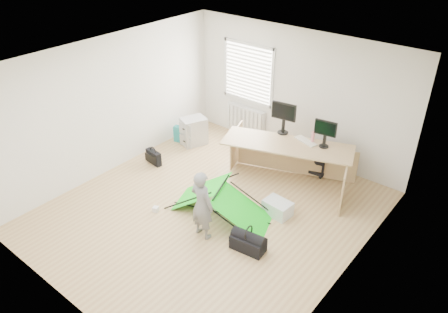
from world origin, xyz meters
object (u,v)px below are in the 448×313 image
Objects in this scene: monitor_left at (284,122)px; monitor_right at (325,137)px; desk at (286,163)px; kite at (221,200)px; storage_crate at (278,208)px; laptop_bag at (154,157)px; duffel_bag at (248,243)px; office_chair at (316,159)px; person at (202,205)px; thermos at (313,137)px; filing_cabinet at (194,131)px.

monitor_right is (0.89, 0.01, -0.04)m from monitor_left.
desk reaches higher than kite.
kite is (0.00, -1.91, -0.79)m from monitor_left.
monitor_right is at bearing -7.07° from monitor_left.
desk is 1.11m from storage_crate.
duffel_bag is (3.08, -0.86, -0.03)m from laptop_bag.
laptop_bag is at bearing -153.22° from monitor_left.
office_chair is 3.00m from person.
thermos is 0.58× the size of laptop_bag.
laptop_bag is 0.72× the size of duffel_bag.
desk is 2.00× the size of person.
filing_cabinet is 1.06× the size of office_chair.
thermos reaches higher than office_chair.
person is 0.72m from kite.
office_chair is 1.24× the size of storage_crate.
monitor_right reaches higher than thermos.
laptop_bag is (-2.29, 1.05, -0.46)m from person.
monitor_left is 2.69m from duffel_bag.
filing_cabinet is 2.85m from thermos.
thermos is (0.32, 0.36, 0.53)m from desk.
thermos is at bearing 169.13° from monitor_right.
filing_cabinet is 2.74× the size of thermos.
storage_crate is (2.89, -0.99, -0.18)m from filing_cabinet.
office_chair reaches higher than duffel_bag.
laptop_bag is (-2.49, -1.15, -0.27)m from desk.
storage_crate reaches higher than duffel_bag.
filing_cabinet is 2.27m from monitor_left.
monitor_left is at bearing 42.26° from laptop_bag.
monitor_left reaches higher than office_chair.
filing_cabinet is at bearing 139.00° from duffel_bag.
office_chair is (-0.32, 0.40, -0.76)m from monitor_right.
monitor_left is at bearing 104.23° from duffel_bag.
monitor_left is 0.90× the size of duffel_bag.
monitor_left reaches higher than storage_crate.
duffel_bag is at bearing -97.30° from monitor_right.
filing_cabinet is 1.52× the size of monitor_right.
filing_cabinet is at bearing -173.18° from thermos.
thermos is at bearing 89.52° from duffel_bag.
monitor_right is 0.92m from office_chair.
filing_cabinet is 0.51× the size of person.
thermos is 2.63m from person.
office_chair is (2.69, 0.72, -0.04)m from filing_cabinet.
person is 2.56m from laptop_bag.
desk is 4.14× the size of office_chair.
monitor_left is 1.04× the size of storage_crate.
desk is at bearing 32.70° from laptop_bag.
person is at bearing -114.73° from desk.
person is (2.24, -2.23, 0.30)m from filing_cabinet.
person is 2.57× the size of storage_crate.
monitor_left is 1.20× the size of monitor_right.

